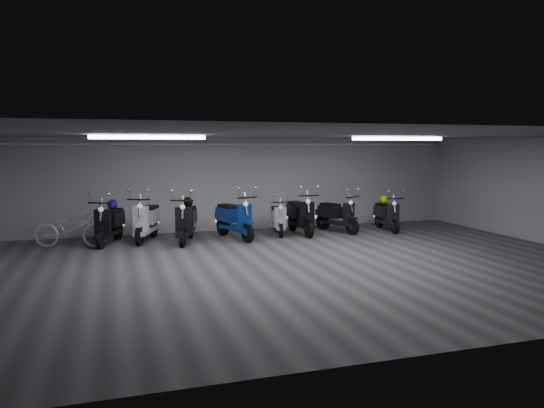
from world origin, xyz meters
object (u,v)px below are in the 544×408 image
object	(u,v)px
scooter_2	(146,214)
scooter_9	(387,210)
scooter_7	(300,209)
helmet_2	(188,202)
helmet_0	(384,199)
helmet_1	(112,204)
scooter_8	(337,210)
scooter_4	(235,212)
scooter_3	(186,215)
bicycle	(70,224)
scooter_6	(278,213)
scooter_1	(109,217)

from	to	relation	value
scooter_2	scooter_9	distance (m)	7.09
scooter_2	scooter_7	xyz separation A→B (m)	(4.35, -0.20, -0.00)
scooter_2	helmet_2	size ratio (longest dim) A/B	7.21
helmet_0	helmet_2	distance (m)	6.02
scooter_7	helmet_2	size ratio (longest dim) A/B	7.17
helmet_0	helmet_1	bearing A→B (deg)	178.03
scooter_8	scooter_9	size ratio (longest dim) A/B	1.06
scooter_4	helmet_2	size ratio (longest dim) A/B	7.25
scooter_3	scooter_4	distance (m)	1.35
scooter_8	helmet_1	world-z (taller)	scooter_8
bicycle	scooter_6	bearing A→B (deg)	-70.36
scooter_6	scooter_7	xyz separation A→B (m)	(0.62, -0.16, 0.12)
bicycle	helmet_1	size ratio (longest dim) A/B	6.94
scooter_9	helmet_2	distance (m)	6.01
scooter_6	helmet_1	bearing A→B (deg)	-171.33
scooter_3	scooter_4	bearing A→B (deg)	21.86
scooter_4	scooter_6	bearing A→B (deg)	-3.49
scooter_6	scooter_9	distance (m)	3.37
helmet_2	scooter_7	bearing A→B (deg)	0.63
scooter_2	scooter_6	size ratio (longest dim) A/B	1.20
scooter_9	helmet_2	xyz separation A→B (m)	(-5.99, 0.16, 0.41)
scooter_6	helmet_1	size ratio (longest dim) A/B	6.36
scooter_8	helmet_2	xyz separation A→B (m)	(-4.44, -0.05, 0.37)
scooter_7	bicycle	xyz separation A→B (m)	(-6.24, -0.12, -0.15)
helmet_0	helmet_2	world-z (taller)	helmet_2
scooter_7	scooter_8	distance (m)	1.18
scooter_7	helmet_0	size ratio (longest dim) A/B	7.45
scooter_6	bicycle	distance (m)	5.63
scooter_1	helmet_1	distance (m)	0.40
scooter_7	scooter_1	bearing A→B (deg)	178.50
scooter_2	scooter_3	bearing A→B (deg)	-6.91
scooter_1	scooter_8	xyz separation A→B (m)	(6.48, -0.05, -0.04)
scooter_4	helmet_0	world-z (taller)	scooter_4
scooter_6	helmet_0	size ratio (longest dim) A/B	6.26
scooter_1	helmet_1	bearing A→B (deg)	90.00
scooter_3	helmet_2	distance (m)	0.42
scooter_4	helmet_1	xyz separation A→B (m)	(-3.21, 0.50, 0.27)
scooter_1	scooter_3	size ratio (longest dim) A/B	0.97
scooter_1	bicycle	world-z (taller)	scooter_1
scooter_1	scooter_6	xyz separation A→B (m)	(4.68, 0.10, -0.09)
helmet_1	scooter_7	bearing A→B (deg)	-3.45
scooter_8	helmet_1	xyz separation A→B (m)	(-6.39, 0.31, 0.34)
scooter_4	scooter_7	bearing A→B (deg)	-12.31
scooter_6	scooter_8	size ratio (longest dim) A/B	0.91
scooter_2	scooter_9	bearing A→B (deg)	16.52
scooter_6	helmet_0	xyz separation A→B (m)	(3.37, -0.12, 0.31)
scooter_2	scooter_3	size ratio (longest dim) A/B	1.01
scooter_3	scooter_8	size ratio (longest dim) A/B	1.09
scooter_2	scooter_9	size ratio (longest dim) A/B	1.15
scooter_3	scooter_4	world-z (taller)	scooter_4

